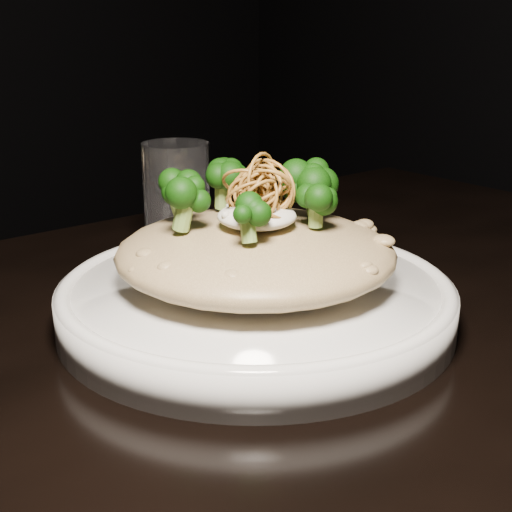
% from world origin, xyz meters
% --- Properties ---
extents(table, '(1.10, 0.80, 0.75)m').
position_xyz_m(table, '(0.00, 0.00, 0.67)').
color(table, black).
rests_on(table, ground).
extents(plate, '(0.31, 0.31, 0.03)m').
position_xyz_m(plate, '(-0.01, 0.05, 0.77)').
color(plate, silver).
rests_on(plate, table).
extents(risotto, '(0.22, 0.22, 0.05)m').
position_xyz_m(risotto, '(-0.01, 0.06, 0.81)').
color(risotto, brown).
rests_on(risotto, plate).
extents(broccoli, '(0.15, 0.15, 0.05)m').
position_xyz_m(broccoli, '(-0.01, 0.06, 0.86)').
color(broccoli, black).
rests_on(broccoli, risotto).
extents(cheese, '(0.06, 0.06, 0.02)m').
position_xyz_m(cheese, '(-0.02, 0.05, 0.84)').
color(cheese, silver).
rests_on(cheese, risotto).
extents(shallots, '(0.07, 0.07, 0.04)m').
position_xyz_m(shallots, '(-0.01, 0.05, 0.87)').
color(shallots, brown).
rests_on(shallots, cheese).
extents(drinking_glass, '(0.08, 0.08, 0.12)m').
position_xyz_m(drinking_glass, '(0.03, 0.23, 0.81)').
color(drinking_glass, silver).
rests_on(drinking_glass, table).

